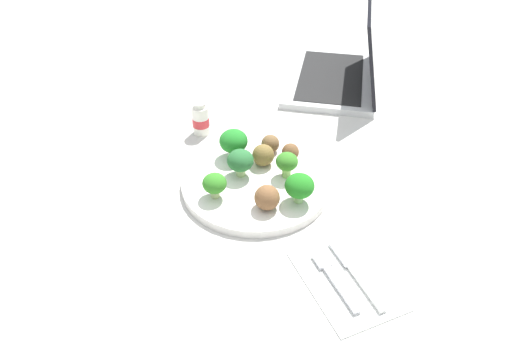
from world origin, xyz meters
TOP-DOWN VIEW (x-y plane):
  - ground_plane at (0.00, 0.00)m, footprint 4.00×4.00m
  - plate at (0.00, 0.00)m, footprint 0.28×0.28m
  - broccoli_floret_back_left at (-0.02, -0.06)m, footprint 0.04×0.04m
  - broccoli_floret_far_rim at (0.02, 0.02)m, footprint 0.05×0.05m
  - broccoli_floret_front_right at (-0.01, 0.09)m, footprint 0.04×0.04m
  - broccoli_floret_center at (-0.09, -0.04)m, footprint 0.05×0.05m
  - broccoli_floret_mid_left at (0.08, 0.01)m, footprint 0.06×0.06m
  - meatball_front_left at (0.07, -0.06)m, footprint 0.04×0.04m
  - meatball_back_left at (-0.08, 0.02)m, footprint 0.04×0.04m
  - meatball_center at (0.04, -0.03)m, footprint 0.04×0.04m
  - meatball_mid_right at (0.03, -0.09)m, footprint 0.03×0.03m
  - napkin at (-0.27, -0.03)m, footprint 0.18×0.13m
  - fork at (-0.26, -0.01)m, footprint 0.12×0.02m
  - knife at (-0.26, -0.04)m, footprint 0.15×0.02m
  - yogurt_bottle at (0.21, 0.03)m, footprint 0.04×0.04m
  - laptop at (0.28, -0.37)m, footprint 0.39×0.37m

SIDE VIEW (x-z plane):
  - ground_plane at x=0.00m, z-range 0.00..0.00m
  - napkin at x=-0.27m, z-range 0.00..0.01m
  - knife at x=-0.26m, z-range 0.00..0.01m
  - fork at x=-0.26m, z-range 0.00..0.01m
  - plate at x=0.00m, z-range 0.00..0.02m
  - meatball_mid_right at x=0.03m, z-range 0.02..0.05m
  - yogurt_bottle at x=0.21m, z-range 0.00..0.07m
  - meatball_front_left at x=0.07m, z-range 0.02..0.05m
  - meatball_center at x=0.04m, z-range 0.02..0.06m
  - meatball_back_left at x=-0.08m, z-range 0.02..0.06m
  - laptop at x=0.28m, z-range -0.07..0.15m
  - broccoli_floret_front_right at x=-0.01m, z-range 0.02..0.07m
  - broccoli_floret_back_left at x=-0.02m, z-range 0.02..0.07m
  - broccoli_floret_far_rim at x=0.02m, z-range 0.02..0.08m
  - broccoli_floret_center at x=-0.09m, z-range 0.02..0.08m
  - broccoli_floret_mid_left at x=0.08m, z-range 0.02..0.08m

